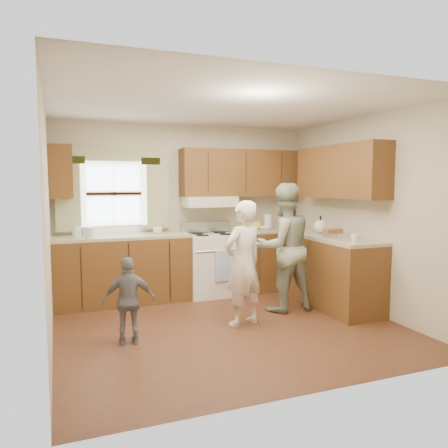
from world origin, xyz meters
name	(u,v)px	position (x,y,z in m)	size (l,w,h in m)	color
room	(229,219)	(0.00, 0.00, 1.25)	(3.80, 3.80, 3.80)	#4C2617
kitchen_fixtures	(241,240)	(0.61, 1.08, 0.84)	(3.80, 2.25, 2.15)	#3E220D
stove	(211,263)	(0.30, 1.44, 0.47)	(0.76, 0.67, 1.07)	silver
woman_left	(243,263)	(0.18, -0.01, 0.73)	(0.53, 0.35, 1.45)	silver
woman_right	(283,247)	(0.90, 0.34, 0.82)	(0.80, 0.62, 1.65)	#263C2C
child	(129,301)	(-1.15, -0.13, 0.45)	(0.53, 0.22, 0.90)	slate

